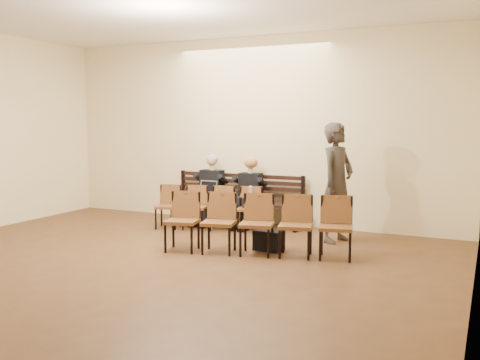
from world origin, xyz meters
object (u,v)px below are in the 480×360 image
object	(u,v)px
bench	(235,212)
passerby	(337,174)
water_bottle	(251,199)
bag	(269,240)
laptop	(205,195)
chair_row_front	(208,208)
chair_row_back	(257,224)
seated_woman	(248,195)
seated_man	(210,190)

from	to	relation	value
bench	passerby	world-z (taller)	passerby
water_bottle	bag	world-z (taller)	water_bottle
laptop	water_bottle	size ratio (longest dim) A/B	1.61
bag	chair_row_front	world-z (taller)	chair_row_front
water_bottle	chair_row_back	world-z (taller)	chair_row_back
bag	chair_row_back	xyz separation A→B (m)	(-0.06, -0.32, 0.29)
passerby	seated_woman	bearing A→B (deg)	92.26
chair_row_front	water_bottle	bearing A→B (deg)	8.90
water_bottle	chair_row_front	bearing A→B (deg)	-155.76
seated_woman	chair_row_back	bearing A→B (deg)	-62.25
chair_row_front	chair_row_back	world-z (taller)	chair_row_back
seated_man	laptop	distance (m)	0.24
bench	laptop	xyz separation A→B (m)	(-0.46, -0.36, 0.35)
seated_man	seated_woman	xyz separation A→B (m)	(0.81, 0.00, -0.05)
laptop	chair_row_front	bearing A→B (deg)	-55.79
water_bottle	bench	bearing A→B (deg)	144.17
bag	passerby	world-z (taller)	passerby
bag	passerby	size ratio (longest dim) A/B	0.19
passerby	chair_row_front	size ratio (longest dim) A/B	1.15
bag	chair_row_back	size ratio (longest dim) A/B	0.15
bench	passerby	xyz separation A→B (m)	(2.10, -0.60, 0.87)
seated_man	water_bottle	distance (m)	0.98
seated_man	passerby	xyz separation A→B (m)	(2.58, -0.48, 0.47)
seated_woman	water_bottle	distance (m)	0.26
chair_row_front	seated_woman	bearing A→B (deg)	28.74
bench	seated_woman	world-z (taller)	seated_woman
bench	water_bottle	bearing A→B (deg)	-35.83
bag	chair_row_front	xyz separation A→B (m)	(-1.56, 0.96, 0.24)
chair_row_front	seated_man	bearing A→B (deg)	100.85
water_bottle	seated_woman	bearing A→B (deg)	123.13
water_bottle	chair_row_front	world-z (taller)	chair_row_front
bag	seated_woman	bearing A→B (deg)	124.27
bench	seated_woman	xyz separation A→B (m)	(0.33, -0.12, 0.36)
laptop	seated_man	bearing A→B (deg)	92.08
bag	laptop	bearing A→B (deg)	145.05
seated_woman	chair_row_front	xyz separation A→B (m)	(-0.55, -0.53, -0.20)
laptop	chair_row_back	bearing A→B (deg)	-46.57
bench	bag	xyz separation A→B (m)	(1.34, -1.61, -0.07)
passerby	bench	bearing A→B (deg)	91.46
seated_man	passerby	world-z (taller)	passerby
chair_row_back	laptop	bearing A→B (deg)	124.33
seated_man	seated_woman	distance (m)	0.81
laptop	bag	world-z (taller)	laptop
laptop	passerby	bearing A→B (deg)	-9.76
bag	chair_row_back	distance (m)	0.44
chair_row_front	laptop	bearing A→B (deg)	113.17
bench	laptop	bearing A→B (deg)	-142.01
seated_woman	passerby	world-z (taller)	passerby
chair_row_front	chair_row_back	size ratio (longest dim) A/B	0.70
chair_row_back	chair_row_front	bearing A→B (deg)	126.08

